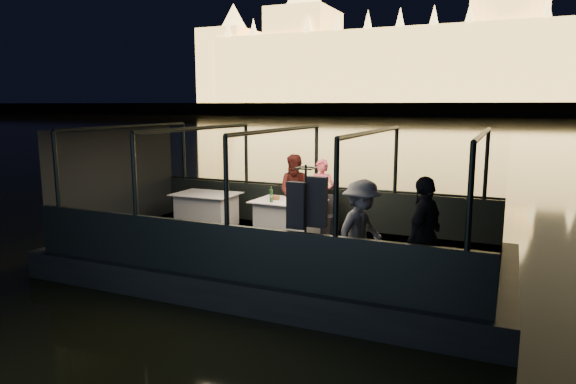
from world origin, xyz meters
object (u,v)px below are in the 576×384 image
at_px(passenger_stripe, 361,231).
at_px(passenger_dark, 424,237).
at_px(person_man_maroon, 296,196).
at_px(chair_port_left, 292,211).
at_px(dining_table_central, 288,218).
at_px(dining_table_aft, 207,209).
at_px(chair_port_right, 327,214).
at_px(person_woman_coral, 322,198).
at_px(coat_stand, 305,227).
at_px(wine_bottle, 271,195).

xyz_separation_m(passenger_stripe, passenger_dark, (0.95, -0.02, 0.00)).
relative_size(person_man_maroon, passenger_dark, 0.95).
xyz_separation_m(chair_port_left, passenger_dark, (3.29, -2.73, 0.40)).
bearing_deg(passenger_dark, dining_table_central, -112.67).
bearing_deg(dining_table_aft, passenger_stripe, -28.70).
bearing_deg(chair_port_right, person_woman_coral, 140.63).
xyz_separation_m(chair_port_left, chair_port_right, (0.83, 0.00, 0.00)).
bearing_deg(person_man_maroon, person_woman_coral, -11.23).
bearing_deg(chair_port_right, person_man_maroon, 173.70).
bearing_deg(dining_table_aft, coat_stand, -37.44).
bearing_deg(coat_stand, wine_bottle, 126.11).
height_order(dining_table_aft, passenger_dark, passenger_dark).
relative_size(dining_table_aft, passenger_dark, 0.81).
bearing_deg(passenger_dark, wine_bottle, -107.23).
distance_m(dining_table_aft, passenger_stripe, 4.97).
xyz_separation_m(passenger_dark, wine_bottle, (-3.44, 2.00, 0.06)).
bearing_deg(dining_table_central, wine_bottle, -133.68).
bearing_deg(passenger_dark, dining_table_aft, -101.35).
relative_size(dining_table_aft, passenger_stripe, 0.87).
distance_m(dining_table_central, person_woman_coral, 0.95).
relative_size(passenger_stripe, passenger_dark, 0.94).
height_order(person_woman_coral, wine_bottle, person_woman_coral).
xyz_separation_m(dining_table_central, passenger_dark, (3.18, -2.28, 0.47)).
height_order(person_woman_coral, passenger_dark, passenger_dark).
bearing_deg(chair_port_right, dining_table_aft, -161.53).
bearing_deg(person_woman_coral, wine_bottle, -124.55).
bearing_deg(chair_port_left, dining_table_central, -68.27).
relative_size(dining_table_central, chair_port_right, 1.72).
height_order(coat_stand, passenger_dark, coat_stand).
height_order(chair_port_left, passenger_stripe, passenger_stripe).
height_order(chair_port_left, chair_port_right, chair_port_left).
bearing_deg(wine_bottle, passenger_dark, -30.20).
relative_size(chair_port_right, wine_bottle, 2.59).
relative_size(chair_port_left, person_man_maroon, 0.51).
bearing_deg(person_man_maroon, coat_stand, -76.11).
bearing_deg(person_man_maroon, chair_port_right, -29.14).
relative_size(coat_stand, passenger_dark, 1.06).
height_order(coat_stand, person_man_maroon, coat_stand).
relative_size(chair_port_left, coat_stand, 0.46).
bearing_deg(chair_port_right, wine_bottle, -131.73).
height_order(chair_port_left, wine_bottle, wine_bottle).
height_order(coat_stand, passenger_stripe, coat_stand).
bearing_deg(chair_port_left, person_man_maroon, 99.26).
bearing_deg(dining_table_aft, passenger_dark, -24.32).
bearing_deg(person_man_maroon, wine_bottle, -109.25).
distance_m(dining_table_aft, person_woman_coral, 2.70).
distance_m(chair_port_right, person_man_maroon, 0.93).
distance_m(coat_stand, passenger_dark, 1.78).
bearing_deg(coat_stand, passenger_stripe, 23.03).
bearing_deg(chair_port_left, passenger_dark, -32.14).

